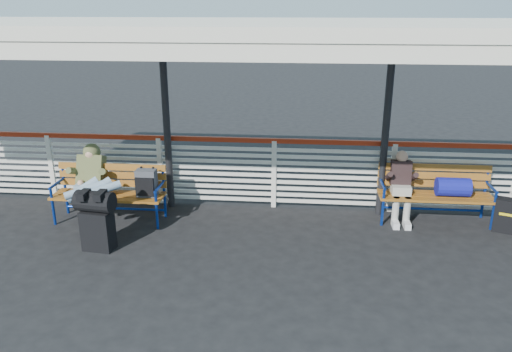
# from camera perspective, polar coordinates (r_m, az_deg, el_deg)

# --- Properties ---
(ground) EXTENTS (60.00, 60.00, 0.00)m
(ground) POSITION_cam_1_polar(r_m,az_deg,el_deg) (7.10, 1.05, -9.38)
(ground) COLOR black
(ground) RESTS_ON ground
(fence) EXTENTS (12.08, 0.08, 1.24)m
(fence) POSITION_cam_1_polar(r_m,az_deg,el_deg) (8.58, 2.07, 0.58)
(fence) COLOR silver
(fence) RESTS_ON ground
(canopy) EXTENTS (12.60, 3.60, 3.16)m
(canopy) POSITION_cam_1_polar(r_m,az_deg,el_deg) (7.11, 1.78, 16.31)
(canopy) COLOR silver
(canopy) RESTS_ON ground
(luggage_stack) EXTENTS (0.57, 0.37, 0.90)m
(luggage_stack) POSITION_cam_1_polar(r_m,az_deg,el_deg) (7.50, -17.76, -4.61)
(luggage_stack) COLOR black
(luggage_stack) RESTS_ON ground
(bench_left) EXTENTS (1.80, 0.56, 0.92)m
(bench_left) POSITION_cam_1_polar(r_m,az_deg,el_deg) (8.35, -15.24, -1.16)
(bench_left) COLOR #A3621F
(bench_left) RESTS_ON ground
(bench_right) EXTENTS (1.80, 0.56, 0.92)m
(bench_right) POSITION_cam_1_polar(r_m,az_deg,el_deg) (8.57, 20.50, -1.28)
(bench_right) COLOR #A3621F
(bench_right) RESTS_ON ground
(traveler_man) EXTENTS (0.94, 1.63, 0.77)m
(traveler_man) POSITION_cam_1_polar(r_m,az_deg,el_deg) (8.13, -18.35, -0.98)
(traveler_man) COLOR #7C94A7
(traveler_man) RESTS_ON ground
(companion_person) EXTENTS (0.32, 0.66, 1.15)m
(companion_person) POSITION_cam_1_polar(r_m,az_deg,el_deg) (8.40, 16.24, -1.09)
(companion_person) COLOR #AEAC9E
(companion_person) RESTS_ON ground
(suitcase_side) EXTENTS (0.44, 0.36, 0.54)m
(suitcase_side) POSITION_cam_1_polar(r_m,az_deg,el_deg) (8.70, 26.80, -4.06)
(suitcase_side) COLOR black
(suitcase_side) RESTS_ON ground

